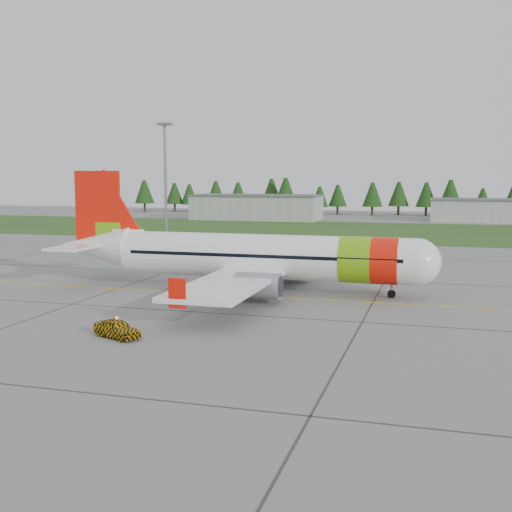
% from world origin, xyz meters
% --- Properties ---
extents(ground, '(320.00, 320.00, 0.00)m').
position_xyz_m(ground, '(0.00, 0.00, 0.00)').
color(ground, gray).
rests_on(ground, ground).
extents(aircraft, '(38.27, 35.05, 11.61)m').
position_xyz_m(aircraft, '(-1.60, 10.79, 3.35)').
color(aircraft, white).
rests_on(aircraft, ground).
extents(follow_me_car, '(1.79, 1.92, 3.80)m').
position_xyz_m(follow_me_car, '(-5.67, -9.33, 1.90)').
color(follow_me_car, '#EDB50D').
rests_on(follow_me_car, ground).
extents(service_van, '(1.77, 1.68, 4.76)m').
position_xyz_m(service_van, '(-37.30, 53.19, 2.38)').
color(service_van, silver).
rests_on(service_van, ground).
extents(grass_strip, '(320.00, 50.00, 0.03)m').
position_xyz_m(grass_strip, '(0.00, 82.00, 0.01)').
color(grass_strip, '#30561E').
rests_on(grass_strip, ground).
extents(taxi_guideline, '(120.00, 0.25, 0.02)m').
position_xyz_m(taxi_guideline, '(0.00, 8.00, 0.01)').
color(taxi_guideline, gold).
rests_on(taxi_guideline, ground).
extents(hangar_west, '(32.00, 14.00, 6.00)m').
position_xyz_m(hangar_west, '(-30.00, 110.00, 3.00)').
color(hangar_west, '#A8A8A3').
rests_on(hangar_west, ground).
extents(hangar_east, '(24.00, 12.00, 5.20)m').
position_xyz_m(hangar_east, '(25.00, 118.00, 2.60)').
color(hangar_east, '#A8A8A3').
rests_on(hangar_east, ground).
extents(floodlight_mast, '(0.50, 0.50, 20.00)m').
position_xyz_m(floodlight_mast, '(-32.00, 58.00, 10.00)').
color(floodlight_mast, slate).
rests_on(floodlight_mast, ground).
extents(treeline, '(160.00, 8.00, 10.00)m').
position_xyz_m(treeline, '(0.00, 138.00, 5.00)').
color(treeline, '#1C3F14').
rests_on(treeline, ground).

